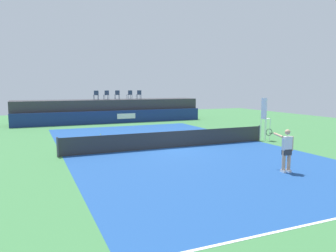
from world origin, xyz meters
name	(u,v)px	position (x,y,z in m)	size (l,w,h in m)	color
ground_plane	(153,140)	(0.00, 3.00, 0.00)	(48.00, 48.00, 0.00)	#3D7A42
court_inner	(172,148)	(0.00, 0.00, 0.00)	(12.00, 22.00, 0.00)	#1C478C
sponsor_wall	(114,117)	(0.00, 13.50, 0.60)	(18.00, 0.22, 1.20)	navy
spectator_platform	(109,110)	(0.00, 15.30, 1.10)	(18.00, 2.80, 2.20)	#38383D
spectator_chair_far_left	(96,95)	(-1.32, 15.07, 2.69)	(0.47, 0.47, 0.89)	#2D3D56
spectator_chair_left	(106,94)	(-0.29, 15.18, 2.69)	(0.48, 0.48, 0.89)	#2D3D56
spectator_chair_center	(117,94)	(0.83, 15.31, 2.69)	(0.47, 0.47, 0.89)	#2D3D56
spectator_chair_right	(130,94)	(2.05, 15.02, 2.69)	(0.47, 0.47, 0.89)	#2D3D56
spectator_chair_far_right	(139,94)	(3.04, 15.07, 2.69)	(0.46, 0.46, 0.89)	#2D3D56
umpire_chair	(265,116)	(6.58, -0.02, 1.59)	(0.52, 0.52, 2.76)	white
tennis_net	(172,140)	(0.00, 0.00, 0.47)	(12.40, 0.02, 0.95)	#2D2D2D
net_post_near	(58,147)	(-6.20, 0.00, 0.50)	(0.10, 0.10, 1.00)	#4C4C51
net_post_far	(259,133)	(6.20, 0.00, 0.50)	(0.10, 0.10, 1.00)	#4C4C51
tennis_player	(286,149)	(2.14, -6.71, 0.96)	(0.57, 1.20, 1.77)	white
tennis_ball	(100,134)	(-2.72, 6.55, 0.04)	(0.07, 0.07, 0.07)	#D8EA33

